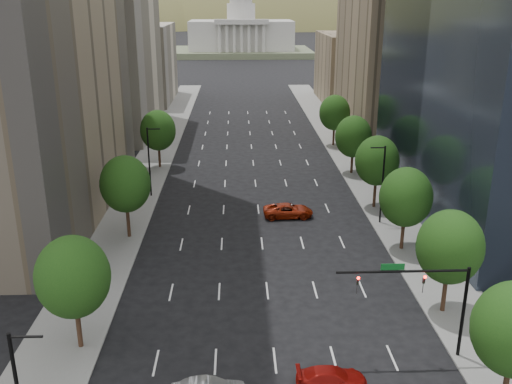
{
  "coord_description": "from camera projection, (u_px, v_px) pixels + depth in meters",
  "views": [
    {
      "loc": [
        -2.51,
        -3.72,
        24.19
      ],
      "look_at": [
        -0.86,
        43.15,
        8.0
      ],
      "focal_mm": 39.8,
      "sensor_mm": 36.0,
      "label": 1
    }
  ],
  "objects": [
    {
      "name": "sidewalk_left",
      "position": [
        129.0,
        210.0,
        67.64
      ],
      "size": [
        6.0,
        200.0,
        0.15
      ],
      "primitive_type": "cube",
      "color": "slate",
      "rests_on": "ground"
    },
    {
      "name": "sidewalk_right",
      "position": [
        386.0,
        207.0,
        68.66
      ],
      "size": [
        6.0,
        200.0,
        0.15
      ],
      "primitive_type": "cube",
      "color": "slate",
      "rests_on": "ground"
    },
    {
      "name": "midrise_cream_left",
      "position": [
        111.0,
        36.0,
        102.26
      ],
      "size": [
        14.0,
        30.0,
        35.0
      ],
      "primitive_type": "cube",
      "color": "beige",
      "rests_on": "ground"
    },
    {
      "name": "filler_left",
      "position": [
        142.0,
        63.0,
        136.2
      ],
      "size": [
        14.0,
        26.0,
        18.0
      ],
      "primitive_type": "cube",
      "color": "beige",
      "rests_on": "ground"
    },
    {
      "name": "parking_tan_right",
      "position": [
        389.0,
        51.0,
        101.9
      ],
      "size": [
        14.0,
        30.0,
        30.0
      ],
      "primitive_type": "cube",
      "color": "#8C7759",
      "rests_on": "ground"
    },
    {
      "name": "filler_right",
      "position": [
        351.0,
        68.0,
        135.35
      ],
      "size": [
        14.0,
        26.0,
        16.0
      ],
      "primitive_type": "cube",
      "color": "#8C7759",
      "rests_on": "ground"
    },
    {
      "name": "tree_right_1",
      "position": [
        450.0,
        247.0,
        44.09
      ],
      "size": [
        5.2,
        5.2,
        8.75
      ],
      "color": "#382316",
      "rests_on": "ground"
    },
    {
      "name": "tree_right_2",
      "position": [
        406.0,
        197.0,
        55.47
      ],
      "size": [
        5.2,
        5.2,
        8.61
      ],
      "color": "#382316",
      "rests_on": "ground"
    },
    {
      "name": "tree_right_3",
      "position": [
        377.0,
        161.0,
        66.72
      ],
      "size": [
        5.2,
        5.2,
        8.89
      ],
      "color": "#382316",
      "rests_on": "ground"
    },
    {
      "name": "tree_right_4",
      "position": [
        353.0,
        137.0,
        80.08
      ],
      "size": [
        5.2,
        5.2,
        8.46
      ],
      "color": "#382316",
      "rests_on": "ground"
    },
    {
      "name": "tree_right_5",
      "position": [
        335.0,
        113.0,
        95.1
      ],
      "size": [
        5.2,
        5.2,
        8.75
      ],
      "color": "#382316",
      "rests_on": "ground"
    },
    {
      "name": "tree_left_0",
      "position": [
        73.0,
        277.0,
        39.39
      ],
      "size": [
        5.2,
        5.2,
        8.75
      ],
      "color": "#382316",
      "rests_on": "ground"
    },
    {
      "name": "tree_left_1",
      "position": [
        125.0,
        184.0,
        58.21
      ],
      "size": [
        5.2,
        5.2,
        8.97
      ],
      "color": "#382316",
      "rests_on": "ground"
    },
    {
      "name": "tree_left_2",
      "position": [
        158.0,
        130.0,
        82.86
      ],
      "size": [
        5.2,
        5.2,
        8.68
      ],
      "color": "#382316",
      "rests_on": "ground"
    },
    {
      "name": "streetlight_rn",
      "position": [
        382.0,
        183.0,
        62.32
      ],
      "size": [
        1.7,
        0.2,
        9.0
      ],
      "color": "black",
      "rests_on": "ground"
    },
    {
      "name": "streetlight_ln",
      "position": [
        150.0,
        160.0,
        70.87
      ],
      "size": [
        1.7,
        0.2,
        9.0
      ],
      "color": "black",
      "rests_on": "ground"
    },
    {
      "name": "traffic_signal",
      "position": [
        430.0,
        292.0,
        38.49
      ],
      "size": [
        9.12,
        0.4,
        7.38
      ],
      "color": "black",
      "rests_on": "ground"
    },
    {
      "name": "capitol",
      "position": [
        241.0,
        35.0,
        244.59
      ],
      "size": [
        60.0,
        40.0,
        35.2
      ],
      "color": "#596647",
      "rests_on": "ground"
    },
    {
      "name": "foothills",
      "position": [
        271.0,
        59.0,
        591.2
      ],
      "size": [
        720.0,
        413.0,
        263.0
      ],
      "color": "olive",
      "rests_on": "ground"
    },
    {
      "name": "car_red_near",
      "position": [
        332.0,
        378.0,
        36.93
      ],
      "size": [
        4.64,
        1.89,
        1.34
      ],
      "primitive_type": "imported",
      "rotation": [
        0.0,
        0.0,
        1.57
      ],
      "color": "maroon",
      "rests_on": "ground"
    },
    {
      "name": "car_red_far",
      "position": [
        288.0,
        211.0,
        65.49
      ],
      "size": [
        5.83,
        2.87,
        1.59
      ],
      "primitive_type": "imported",
      "rotation": [
        0.0,
        0.0,
        1.61
      ],
      "color": "maroon",
      "rests_on": "ground"
    }
  ]
}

